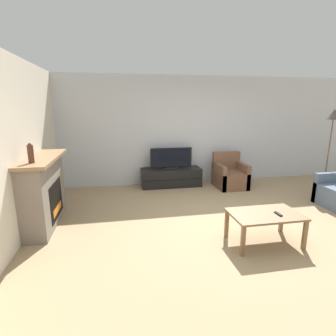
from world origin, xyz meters
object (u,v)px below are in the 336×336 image
(mantel_vase_left, at_px, (31,154))
(tv, at_px, (171,159))
(tv_stand, at_px, (171,177))
(fireplace, at_px, (44,191))
(coffee_table, at_px, (265,217))
(armchair, at_px, (230,176))
(floor_lamp, at_px, (333,122))
(remote, at_px, (278,214))

(mantel_vase_left, height_order, tv, mantel_vase_left)
(tv_stand, relative_size, tv, 1.43)
(fireplace, relative_size, coffee_table, 1.56)
(mantel_vase_left, height_order, coffee_table, mantel_vase_left)
(fireplace, bearing_deg, coffee_table, -20.92)
(armchair, bearing_deg, coffee_table, -103.24)
(tv, xyz_separation_m, armchair, (1.41, -0.33, -0.41))
(tv_stand, bearing_deg, armchair, -13.13)
(floor_lamp, bearing_deg, coffee_table, -145.66)
(tv, relative_size, coffee_table, 1.03)
(tv_stand, distance_m, remote, 3.23)
(coffee_table, bearing_deg, floor_lamp, 34.34)
(mantel_vase_left, relative_size, coffee_table, 0.29)
(coffee_table, bearing_deg, armchair, 76.76)
(mantel_vase_left, xyz_separation_m, coffee_table, (3.28, -0.79, -0.90))
(tv, height_order, coffee_table, tv)
(tv, distance_m, coffee_table, 3.12)
(remote, distance_m, floor_lamp, 3.07)
(mantel_vase_left, relative_size, tv_stand, 0.20)
(fireplace, distance_m, armchair, 4.19)
(mantel_vase_left, bearing_deg, tv, 41.59)
(floor_lamp, bearing_deg, remote, -142.67)
(fireplace, distance_m, floor_lamp, 5.82)
(tv, xyz_separation_m, remote, (0.94, -3.08, -0.22))
(mantel_vase_left, xyz_separation_m, floor_lamp, (5.70, 0.86, 0.32))
(fireplace, relative_size, mantel_vase_left, 5.41)
(fireplace, bearing_deg, floor_lamp, 3.92)
(mantel_vase_left, height_order, armchair, mantel_vase_left)
(tv, bearing_deg, tv_stand, 90.00)
(tv_stand, height_order, tv, tv)
(armchair, bearing_deg, mantel_vase_left, -154.24)
(remote, height_order, floor_lamp, floor_lamp)
(remote, bearing_deg, tv, 106.66)
(floor_lamp, bearing_deg, tv, 157.13)
(remote, bearing_deg, coffee_table, 154.42)
(fireplace, height_order, tv, fireplace)
(armchair, relative_size, floor_lamp, 0.44)
(fireplace, relative_size, tv, 1.52)
(remote, bearing_deg, tv_stand, 106.65)
(tv, xyz_separation_m, coffee_table, (0.79, -3.00, -0.29))
(tv, xyz_separation_m, floor_lamp, (3.20, -1.35, 0.93))
(mantel_vase_left, height_order, remote, mantel_vase_left)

